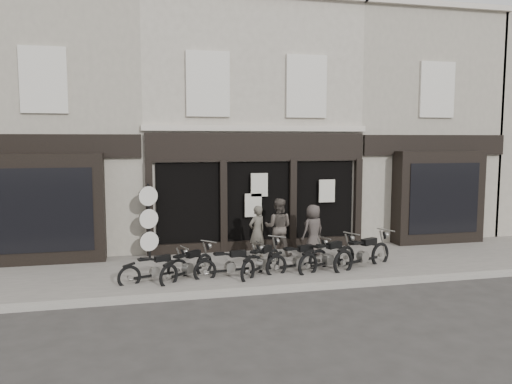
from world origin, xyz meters
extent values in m
plane|color=#2D2B28|center=(0.00, 0.00, 0.00)|extent=(90.00, 90.00, 0.00)
cube|color=#605A55|center=(0.00, 0.90, 0.06)|extent=(30.00, 4.20, 0.12)
cube|color=gray|center=(0.00, -1.25, 0.07)|extent=(30.00, 0.25, 0.13)
cube|color=#B8AF9E|center=(0.00, 6.00, 4.10)|extent=(7.20, 6.00, 8.20)
cube|color=black|center=(0.00, 2.92, 3.45)|extent=(7.10, 0.18, 0.90)
cube|color=black|center=(0.00, 2.98, 1.50)|extent=(6.50, 0.10, 2.95)
cube|color=black|center=(0.00, 2.91, 0.22)|extent=(7.10, 0.20, 0.44)
cube|color=beige|center=(0.00, 2.95, 4.05)|extent=(7.30, 0.22, 0.18)
cube|color=beige|center=(-1.60, 2.95, 5.40)|extent=(1.35, 0.12, 2.00)
cube|color=black|center=(-1.60, 2.98, 5.40)|extent=(1.05, 0.06, 1.70)
cube|color=beige|center=(1.60, 2.95, 5.40)|extent=(1.35, 0.12, 2.00)
cube|color=black|center=(1.60, 2.98, 5.40)|extent=(1.05, 0.06, 1.70)
cube|color=black|center=(-3.45, 2.90, 1.55)|extent=(0.22, 0.22, 3.00)
cube|color=black|center=(-1.15, 2.90, 1.55)|extent=(0.22, 0.22, 3.00)
cube|color=black|center=(1.15, 2.90, 1.55)|extent=(0.22, 0.22, 3.00)
cube|color=black|center=(3.45, 2.90, 1.55)|extent=(0.22, 0.22, 3.00)
cube|color=#BCB8A8|center=(0.00, 2.80, 2.25)|extent=(0.55, 0.04, 0.75)
cube|color=#BCB8A8|center=(2.30, 2.80, 2.00)|extent=(0.55, 0.04, 0.75)
cube|color=#BCB8A8|center=(-0.20, 2.80, 1.60)|extent=(0.55, 0.04, 0.75)
cube|color=#A09887|center=(-6.35, 6.00, 4.10)|extent=(5.50, 6.00, 8.20)
cube|color=black|center=(-6.35, 2.65, 1.70)|extent=(3.20, 0.70, 3.20)
cube|color=black|center=(-6.35, 2.30, 1.70)|extent=(2.60, 0.06, 2.40)
cube|color=black|center=(-6.35, 2.95, 3.50)|extent=(5.40, 0.16, 0.70)
cube|color=beige|center=(-6.35, 2.96, 5.40)|extent=(1.30, 0.10, 1.90)
cube|color=black|center=(-6.35, 2.99, 5.40)|extent=(1.00, 0.06, 1.60)
cube|color=#A09887|center=(6.35, 6.00, 4.10)|extent=(5.50, 6.00, 8.20)
cube|color=black|center=(6.35, 2.65, 1.70)|extent=(3.20, 0.70, 3.20)
cube|color=black|center=(6.35, 2.30, 1.70)|extent=(2.60, 0.06, 2.40)
cube|color=black|center=(6.35, 2.95, 3.50)|extent=(5.40, 0.16, 0.70)
cube|color=beige|center=(6.35, 2.96, 5.40)|extent=(1.30, 0.10, 1.90)
cube|color=black|center=(6.35, 2.99, 5.40)|extent=(1.00, 0.06, 1.60)
cube|color=beige|center=(6.35, 2.98, 8.25)|extent=(5.60, 0.30, 0.18)
torus|color=black|center=(-2.81, 0.21, 0.30)|extent=(0.60, 0.27, 0.60)
torus|color=black|center=(-4.03, -0.19, 0.30)|extent=(0.60, 0.27, 0.60)
cube|color=black|center=(-3.42, 0.01, 0.26)|extent=(1.02, 0.37, 0.05)
cube|color=gray|center=(-3.40, 0.02, 0.33)|extent=(0.25, 0.22, 0.23)
cube|color=black|center=(-3.20, 0.08, 0.67)|extent=(0.44, 0.27, 0.15)
cube|color=black|center=(-3.67, -0.07, 0.71)|extent=(0.31, 0.25, 0.05)
cylinder|color=gray|center=(-2.62, 0.27, 0.88)|extent=(0.19, 0.50, 0.03)
torus|color=black|center=(-2.08, 0.53, 0.31)|extent=(0.52, 0.49, 0.64)
torus|color=black|center=(-3.08, -0.39, 0.31)|extent=(0.52, 0.49, 0.64)
cube|color=black|center=(-2.58, 0.07, 0.28)|extent=(0.85, 0.79, 0.06)
cube|color=gray|center=(-2.57, 0.09, 0.35)|extent=(0.28, 0.28, 0.24)
cube|color=black|center=(-2.40, 0.24, 0.71)|extent=(0.42, 0.41, 0.16)
cube|color=black|center=(-2.79, -0.12, 0.74)|extent=(0.33, 0.33, 0.06)
cylinder|color=gray|center=(-1.93, 0.67, 0.93)|extent=(0.39, 0.42, 0.03)
torus|color=black|center=(-0.82, 0.12, 0.31)|extent=(0.63, 0.18, 0.63)
torus|color=black|center=(-2.14, -0.10, 0.31)|extent=(0.63, 0.18, 0.63)
cube|color=black|center=(-1.48, 0.01, 0.27)|extent=(1.09, 0.22, 0.06)
cube|color=gray|center=(-1.46, 0.01, 0.35)|extent=(0.25, 0.20, 0.24)
cube|color=black|center=(-1.24, 0.05, 0.70)|extent=(0.44, 0.22, 0.16)
cube|color=black|center=(-1.75, -0.03, 0.73)|extent=(0.30, 0.23, 0.06)
cylinder|color=gray|center=(-0.62, 0.15, 0.92)|extent=(0.12, 0.53, 0.03)
torus|color=black|center=(-0.13, 0.59, 0.32)|extent=(0.51, 0.54, 0.66)
torus|color=black|center=(-1.08, -0.44, 0.32)|extent=(0.51, 0.54, 0.66)
cube|color=black|center=(-0.60, 0.07, 0.29)|extent=(0.82, 0.88, 0.06)
cube|color=gray|center=(-0.59, 0.09, 0.36)|extent=(0.29, 0.29, 0.25)
cube|color=black|center=(-0.43, 0.26, 0.73)|extent=(0.42, 0.44, 0.16)
cube|color=black|center=(-0.80, -0.14, 0.77)|extent=(0.34, 0.34, 0.06)
cylinder|color=gray|center=(0.02, 0.74, 0.96)|extent=(0.44, 0.41, 0.03)
torus|color=black|center=(1.10, 0.29, 0.32)|extent=(0.65, 0.26, 0.65)
torus|color=black|center=(-0.23, -0.08, 0.32)|extent=(0.65, 0.26, 0.65)
cube|color=black|center=(0.44, 0.11, 0.28)|extent=(1.10, 0.35, 0.06)
cube|color=gray|center=(0.45, 0.11, 0.36)|extent=(0.27, 0.23, 0.25)
cube|color=black|center=(0.67, 0.17, 0.72)|extent=(0.46, 0.27, 0.16)
cube|color=black|center=(0.16, 0.03, 0.76)|extent=(0.33, 0.26, 0.06)
cylinder|color=gray|center=(1.30, 0.35, 0.95)|extent=(0.18, 0.54, 0.03)
torus|color=black|center=(1.95, 0.36, 0.34)|extent=(0.67, 0.37, 0.69)
torus|color=black|center=(0.60, -0.26, 0.34)|extent=(0.67, 0.37, 0.69)
cube|color=black|center=(1.27, 0.05, 0.30)|extent=(1.12, 0.55, 0.06)
cube|color=gray|center=(1.29, 0.06, 0.38)|extent=(0.30, 0.27, 0.27)
cube|color=black|center=(1.51, 0.16, 0.77)|extent=(0.50, 0.35, 0.17)
cube|color=black|center=(0.99, -0.08, 0.81)|extent=(0.36, 0.31, 0.06)
cylinder|color=gray|center=(2.15, 0.45, 1.01)|extent=(0.28, 0.55, 0.04)
torus|color=black|center=(3.03, 0.38, 0.36)|extent=(0.71, 0.39, 0.73)
torus|color=black|center=(1.61, -0.26, 0.36)|extent=(0.71, 0.39, 0.73)
cube|color=black|center=(2.32, 0.06, 0.32)|extent=(1.19, 0.57, 0.06)
cube|color=gray|center=(2.34, 0.07, 0.40)|extent=(0.31, 0.28, 0.28)
cube|color=black|center=(2.57, 0.18, 0.81)|extent=(0.53, 0.37, 0.18)
cube|color=black|center=(2.03, -0.07, 0.85)|extent=(0.38, 0.33, 0.06)
cylinder|color=gray|center=(3.24, 0.48, 1.07)|extent=(0.29, 0.58, 0.04)
imported|color=#4B473E|center=(-0.31, 1.81, 0.92)|extent=(0.69, 0.59, 1.60)
imported|color=#49423B|center=(0.40, 1.95, 1.01)|extent=(1.06, 0.96, 1.78)
imported|color=#3D3633|center=(1.46, 1.74, 0.91)|extent=(0.91, 0.77, 1.58)
cylinder|color=black|center=(-3.49, 2.34, 0.03)|extent=(0.38, 0.38, 0.06)
cylinder|color=black|center=(-3.49, 2.34, 1.20)|extent=(0.07, 0.07, 2.40)
cylinder|color=black|center=(-3.49, 2.30, 2.04)|extent=(0.56, 0.25, 0.58)
cylinder|color=beige|center=(-3.49, 2.28, 2.04)|extent=(0.55, 0.22, 0.58)
cylinder|color=black|center=(-3.49, 2.30, 1.36)|extent=(0.56, 0.25, 0.58)
cylinder|color=beige|center=(-3.49, 2.28, 1.36)|extent=(0.55, 0.22, 0.58)
cylinder|color=black|center=(-3.49, 2.30, 0.68)|extent=(0.56, 0.25, 0.58)
cylinder|color=beige|center=(-3.49, 2.28, 0.68)|extent=(0.55, 0.22, 0.58)
camera|label=1|loc=(-3.71, -12.63, 3.70)|focal=35.00mm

